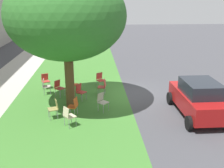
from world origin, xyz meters
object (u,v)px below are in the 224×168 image
object	(u,v)px
chair_5	(74,84)
chair_1	(45,85)
chair_0	(74,105)
parked_car	(199,98)
chair_10	(100,79)
chair_3	(102,101)
chair_7	(45,80)
chair_9	(68,115)
chair_4	(54,107)
chair_8	(59,87)
street_tree	(66,16)
chair_6	(80,91)
chair_2	(103,86)

from	to	relation	value
chair_5	chair_1	bearing A→B (deg)	96.68
chair_0	parked_car	size ratio (longest dim) A/B	0.24
chair_1	chair_10	distance (m)	3.22
chair_3	chair_7	xyz separation A→B (m)	(3.53, 3.20, 0.00)
chair_0	parked_car	xyz separation A→B (m)	(-0.32, -5.60, 0.32)
chair_9	parked_car	size ratio (longest dim) A/B	0.24
chair_3	chair_4	world-z (taller)	same
chair_8	chair_10	bearing A→B (deg)	-59.90
chair_1	chair_4	xyz separation A→B (m)	(-3.15, -0.91, 0.00)
chair_1	chair_4	size ratio (longest dim) A/B	1.00
chair_1	parked_car	distance (m)	8.07
chair_4	chair_5	bearing A→B (deg)	-10.80
chair_9	chair_1	bearing A→B (deg)	21.57
chair_4	chair_7	bearing A→B (deg)	14.36
chair_1	chair_9	xyz separation A→B (m)	(-4.04, -1.60, 0.00)
chair_7	chair_10	distance (m)	3.22
chair_1	parked_car	bearing A→B (deg)	-114.37
chair_7	parked_car	xyz separation A→B (m)	(-4.34, -7.51, 0.32)
chair_9	chair_10	size ratio (longest dim) A/B	1.00
street_tree	chair_6	xyz separation A→B (m)	(0.68, -0.46, -3.80)
chair_4	chair_10	distance (m)	4.67
chair_8	chair_2	bearing A→B (deg)	-89.57
chair_4	chair_6	xyz separation A→B (m)	(2.10, -1.06, 0.00)
chair_1	parked_car	size ratio (longest dim) A/B	0.24
chair_8	parked_car	xyz separation A→B (m)	(-2.99, -6.58, 0.32)
chair_3	chair_5	xyz separation A→B (m)	(2.70, 1.50, 0.00)
chair_0	chair_6	distance (m)	1.97
street_tree	chair_7	bearing A→B (deg)	31.32
chair_1	chair_0	bearing A→B (deg)	-149.77
chair_5	chair_7	bearing A→B (deg)	63.98
chair_0	chair_10	size ratio (longest dim) A/B	1.00
chair_3	chair_7	bearing A→B (deg)	42.22
chair_4	parked_car	world-z (taller)	parked_car
chair_3	chair_5	world-z (taller)	same
chair_1	chair_5	world-z (taller)	same
chair_3	chair_5	bearing A→B (deg)	29.09
chair_6	chair_1	bearing A→B (deg)	61.86
street_tree	chair_6	bearing A→B (deg)	-33.88
chair_1	chair_10	xyz separation A→B (m)	(0.99, -3.06, 0.00)
street_tree	chair_1	xyz separation A→B (m)	(1.73, 1.51, -3.80)
chair_2	chair_10	bearing A→B (deg)	4.55
chair_4	chair_9	world-z (taller)	same
chair_1	parked_car	xyz separation A→B (m)	(-3.33, -7.35, 0.32)
chair_8	chair_0	bearing A→B (deg)	-159.83
chair_0	chair_10	xyz separation A→B (m)	(3.99, -1.31, 0.00)
chair_3	chair_9	xyz separation A→B (m)	(-1.52, 1.45, 0.00)
chair_2	street_tree	bearing A→B (deg)	130.27
chair_7	chair_1	bearing A→B (deg)	-170.99
chair_2	chair_5	bearing A→B (deg)	72.87
street_tree	chair_3	size ratio (longest dim) A/B	7.21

